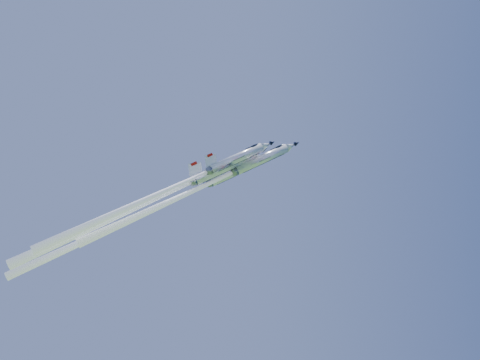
{
  "coord_description": "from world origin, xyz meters",
  "views": [
    {
      "loc": [
        -7.74,
        -110.5,
        75.8
      ],
      "look_at": [
        0.0,
        0.0,
        104.24
      ],
      "focal_mm": 40.0,
      "sensor_mm": 36.0,
      "label": 1
    }
  ],
  "objects": [
    {
      "name": "jet_left",
      "position": [
        -18.22,
        3.07,
        98.31
      ],
      "size": [
        44.59,
        14.23,
        40.75
      ],
      "rotation": [
        0.49,
        0.13,
        -1.36
      ],
      "color": "white"
    },
    {
      "name": "jet_right",
      "position": [
        -14.7,
        -6.37,
        100.47
      ],
      "size": [
        39.27,
        12.92,
        34.04
      ],
      "rotation": [
        0.49,
        0.13,
        -1.36
      ],
      "color": "white"
    },
    {
      "name": "jet_slot",
      "position": [
        -17.63,
        -4.2,
        98.89
      ],
      "size": [
        42.39,
        14.1,
        36.41
      ],
      "rotation": [
        0.49,
        0.13,
        -1.36
      ],
      "color": "white"
    },
    {
      "name": "jet_lead",
      "position": [
        -8.16,
        -2.43,
        102.01
      ],
      "size": [
        38.6,
        12.86,
        33.11
      ],
      "rotation": [
        0.49,
        0.13,
        -1.36
      ],
      "color": "white"
    }
  ]
}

